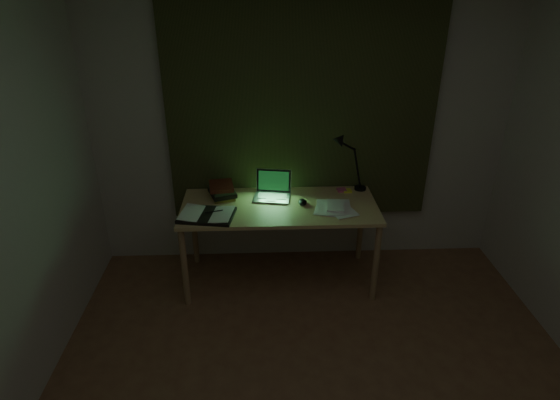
# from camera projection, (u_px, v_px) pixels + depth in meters

# --- Properties ---
(wall_back) EXTENTS (3.50, 0.00, 2.50)m
(wall_back) POSITION_uv_depth(u_px,v_px,m) (301.00, 125.00, 3.89)
(wall_back) COLOR beige
(wall_back) RESTS_ON ground
(curtain) EXTENTS (2.20, 0.06, 2.00)m
(curtain) POSITION_uv_depth(u_px,v_px,m) (302.00, 102.00, 3.76)
(curtain) COLOR #2B3319
(curtain) RESTS_ON wall_back
(desk) EXTENTS (1.57, 0.69, 0.71)m
(desk) POSITION_uv_depth(u_px,v_px,m) (279.00, 243.00, 3.90)
(desk) COLOR tan
(desk) RESTS_ON floor
(laptop) EXTENTS (0.35, 0.38, 0.21)m
(laptop) POSITION_uv_depth(u_px,v_px,m) (272.00, 187.00, 3.80)
(laptop) COLOR #A3A3A8
(laptop) RESTS_ON desk
(open_textbook) EXTENTS (0.45, 0.35, 0.03)m
(open_textbook) POSITION_uv_depth(u_px,v_px,m) (207.00, 215.00, 3.56)
(open_textbook) COLOR white
(open_textbook) RESTS_ON desk
(book_stack) EXTENTS (0.23, 0.26, 0.12)m
(book_stack) POSITION_uv_depth(u_px,v_px,m) (222.00, 191.00, 3.84)
(book_stack) COLOR white
(book_stack) RESTS_ON desk
(loose_papers) EXTENTS (0.33, 0.35, 0.02)m
(loose_papers) POSITION_uv_depth(u_px,v_px,m) (329.00, 206.00, 3.71)
(loose_papers) COLOR white
(loose_papers) RESTS_ON desk
(mouse) EXTENTS (0.07, 0.11, 0.04)m
(mouse) POSITION_uv_depth(u_px,v_px,m) (302.00, 202.00, 3.74)
(mouse) COLOR black
(mouse) RESTS_ON desk
(sticky_yellow) EXTENTS (0.07, 0.07, 0.01)m
(sticky_yellow) POSITION_uv_depth(u_px,v_px,m) (347.00, 191.00, 3.97)
(sticky_yellow) COLOR #FCFF35
(sticky_yellow) RESTS_ON desk
(sticky_pink) EXTENTS (0.08, 0.08, 0.02)m
(sticky_pink) POSITION_uv_depth(u_px,v_px,m) (342.00, 190.00, 3.98)
(sticky_pink) COLOR #DA5581
(sticky_pink) RESTS_ON desk
(desk_lamp) EXTENTS (0.42, 0.36, 0.54)m
(desk_lamp) POSITION_uv_depth(u_px,v_px,m) (363.00, 160.00, 3.89)
(desk_lamp) COLOR black
(desk_lamp) RESTS_ON desk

